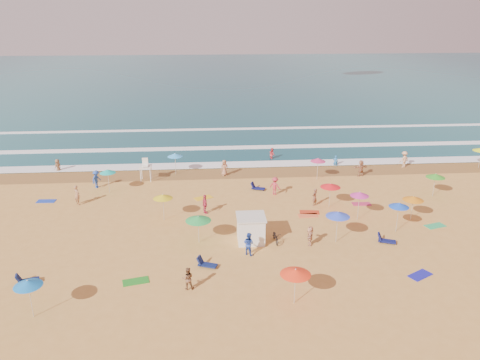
{
  "coord_description": "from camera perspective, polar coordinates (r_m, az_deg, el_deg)",
  "views": [
    {
      "loc": [
        -4.34,
        -35.95,
        16.91
      ],
      "look_at": [
        -1.23,
        6.0,
        1.5
      ],
      "focal_mm": 35.0,
      "sensor_mm": 36.0,
      "label": 1
    }
  ],
  "objects": [
    {
      "name": "wet_sand",
      "position": [
        51.5,
        0.83,
        0.95
      ],
      "size": [
        220.0,
        220.0,
        0.0
      ],
      "primitive_type": "plane",
      "color": "olive",
      "rests_on": "ground"
    },
    {
      "name": "beachgoers",
      "position": [
        44.8,
        -0.03,
        -0.91
      ],
      "size": [
        47.3,
        27.78,
        2.13
      ],
      "color": "#BE2F4B",
      "rests_on": "ground"
    },
    {
      "name": "ocean",
      "position": [
        121.22,
        -2.2,
        12.09
      ],
      "size": [
        220.0,
        140.0,
        0.18
      ],
      "primitive_type": "cube",
      "color": "#0C4756",
      "rests_on": "ground"
    },
    {
      "name": "lifeguard_stand",
      "position": [
        49.63,
        -11.4,
        1.07
      ],
      "size": [
        1.2,
        1.2,
        2.1
      ],
      "primitive_type": null,
      "color": "white",
      "rests_on": "ground"
    },
    {
      "name": "ground",
      "position": [
        39.97,
        2.4,
        -4.93
      ],
      "size": [
        220.0,
        220.0,
        0.0
      ],
      "primitive_type": "plane",
      "color": "gold",
      "rests_on": "ground"
    },
    {
      "name": "loungers",
      "position": [
        36.95,
        8.63,
        -7.07
      ],
      "size": [
        56.4,
        19.57,
        0.34
      ],
      "color": "#0D1C45",
      "rests_on": "ground"
    },
    {
      "name": "beach_umbrellas",
      "position": [
        38.63,
        1.23,
        -2.3
      ],
      "size": [
        60.93,
        30.93,
        0.75
      ],
      "color": "#37A7FA",
      "rests_on": "ground"
    },
    {
      "name": "bicycle",
      "position": [
        36.29,
        4.38,
        -6.93
      ],
      "size": [
        0.69,
        1.73,
        0.89
      ],
      "primitive_type": "imported",
      "rotation": [
        0.0,
        0.0,
        0.06
      ],
      "color": "black",
      "rests_on": "ground"
    },
    {
      "name": "surf_foam",
      "position": [
        59.85,
        0.09,
        3.81
      ],
      "size": [
        200.0,
        18.7,
        0.05
      ],
      "color": "white",
      "rests_on": "ground"
    },
    {
      "name": "cabana",
      "position": [
        36.09,
        1.33,
        -6.05
      ],
      "size": [
        2.0,
        2.0,
        2.0
      ],
      "primitive_type": "cube",
      "color": "white",
      "rests_on": "ground"
    },
    {
      "name": "cabana_roof",
      "position": [
        35.63,
        1.35,
        -4.52
      ],
      "size": [
        2.2,
        2.2,
        0.12
      ],
      "primitive_type": "cube",
      "color": "silver",
      "rests_on": "cabana"
    },
    {
      "name": "towels",
      "position": [
        38.31,
        3.84,
        -6.1
      ],
      "size": [
        43.02,
        17.05,
        0.03
      ],
      "color": "#B43A16",
      "rests_on": "ground"
    }
  ]
}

